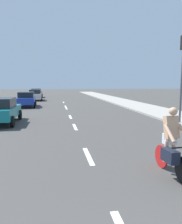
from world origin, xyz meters
name	(u,v)px	position (x,y,z in m)	size (l,w,h in m)	color
ground_plane	(67,110)	(0.00, 20.00, 0.00)	(160.00, 160.00, 0.00)	#423F3D
sidewalk_strip	(137,106)	(7.63, 22.00, 0.07)	(3.60, 80.00, 0.14)	#9E998E
lane_stripe_2	(88,156)	(0.00, 6.81, 0.00)	(0.16, 1.80, 0.01)	white
lane_stripe_3	(75,127)	(0.00, 11.84, 0.00)	(0.16, 1.80, 0.01)	white
lane_stripe_4	(70,117)	(0.00, 15.64, 0.00)	(0.16, 1.80, 0.01)	white
lane_stripe_5	(66,108)	(0.00, 21.26, 0.00)	(0.16, 1.80, 0.01)	white
lane_stripe_6	(65,106)	(0.00, 23.18, 0.00)	(0.16, 1.80, 0.01)	white
lane_stripe_7	(64,102)	(0.00, 28.47, 0.00)	(0.16, 1.80, 0.01)	white
cyclist	(171,145)	(1.92, 4.92, 0.83)	(0.63, 1.71, 1.82)	black
parked_car_teal	(1,110)	(-4.33, 13.66, 0.84)	(1.89, 4.07, 1.57)	#14727A
parked_car_blue	(26,99)	(-4.07, 23.45, 0.84)	(2.05, 4.16, 1.57)	#1E389E
parked_car_silver	(35,95)	(-3.94, 32.34, 0.84)	(2.14, 4.32, 1.57)	#B7BABF
parked_car_red	(37,93)	(-4.33, 39.37, 0.83)	(1.93, 3.88, 1.57)	red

